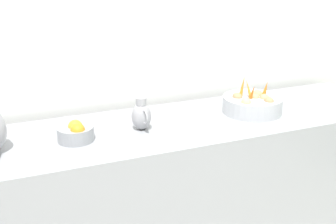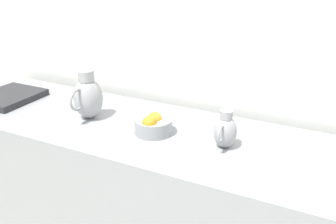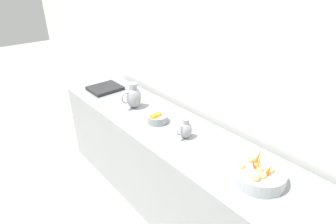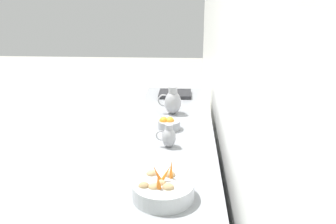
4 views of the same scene
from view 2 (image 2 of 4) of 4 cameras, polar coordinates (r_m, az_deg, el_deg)
prep_counter at (r=1.93m, az=6.48°, el=-16.49°), size 0.66×3.15×0.88m
orange_bowl at (r=1.75m, az=-2.31°, el=-1.97°), size 0.18×0.18×0.10m
metal_pitcher_tall at (r=1.94m, az=-12.21°, el=2.28°), size 0.21×0.15×0.25m
metal_pitcher_short at (r=1.63m, az=8.74°, el=-2.87°), size 0.15×0.10×0.17m
counter_sink_basin at (r=2.36m, az=-23.21°, el=2.17°), size 0.34×0.30×0.04m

